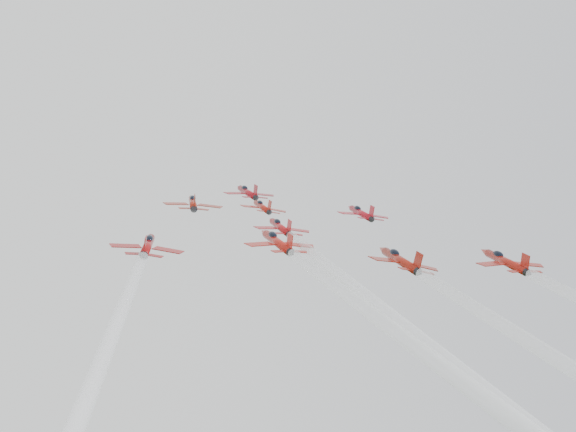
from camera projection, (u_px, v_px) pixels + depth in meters
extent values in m
cylinder|color=maroon|center=(248.00, 193.00, 141.67)|extent=(1.19, 10.02, 6.20)
cone|color=maroon|center=(242.00, 188.00, 147.96)|extent=(1.19, 2.65, 2.18)
cone|color=black|center=(253.00, 198.00, 135.90)|extent=(1.19, 1.70, 1.66)
ellipsoid|color=black|center=(246.00, 188.00, 143.95)|extent=(1.08, 2.55, 1.99)
cube|color=maroon|center=(234.00, 193.00, 140.16)|extent=(4.44, 2.93, 1.02)
cube|color=maroon|center=(263.00, 195.00, 141.55)|extent=(4.44, 2.93, 1.02)
cube|color=maroon|center=(253.00, 190.00, 136.92)|extent=(0.13, 2.74, 2.82)
cube|color=maroon|center=(244.00, 196.00, 136.57)|extent=(2.13, 1.46, 0.59)
cube|color=maroon|center=(260.00, 198.00, 137.30)|extent=(2.13, 1.46, 0.59)
cylinder|color=maroon|center=(193.00, 204.00, 121.67)|extent=(1.16, 9.79, 6.06)
cone|color=maroon|center=(189.00, 197.00, 127.80)|extent=(1.16, 2.59, 2.13)
cone|color=black|center=(196.00, 210.00, 116.03)|extent=(1.16, 1.66, 1.62)
ellipsoid|color=black|center=(192.00, 198.00, 123.89)|extent=(1.05, 2.49, 1.94)
cube|color=maroon|center=(176.00, 203.00, 120.19)|extent=(4.33, 2.86, 1.00)
cube|color=maroon|center=(210.00, 206.00, 121.55)|extent=(4.33, 2.86, 1.00)
cube|color=maroon|center=(196.00, 201.00, 117.02)|extent=(0.13, 2.67, 2.76)
cube|color=maroon|center=(187.00, 208.00, 116.69)|extent=(2.08, 1.42, 0.58)
cube|color=maroon|center=(205.00, 210.00, 117.39)|extent=(2.08, 1.42, 0.58)
cylinder|color=#A2190F|center=(263.00, 207.00, 126.66)|extent=(0.98, 8.26, 5.11)
cone|color=#A2190F|center=(257.00, 202.00, 131.83)|extent=(0.98, 2.18, 1.79)
cone|color=black|center=(268.00, 213.00, 121.91)|extent=(0.98, 1.40, 1.37)
ellipsoid|color=black|center=(261.00, 203.00, 128.53)|extent=(0.89, 2.10, 1.64)
cube|color=#A2190F|center=(250.00, 207.00, 125.41)|extent=(3.65, 2.42, 0.84)
cube|color=#A2190F|center=(277.00, 209.00, 126.56)|extent=(3.65, 2.42, 0.84)
cube|color=#A2190F|center=(268.00, 205.00, 122.74)|extent=(0.11, 2.25, 2.32)
cube|color=#A2190F|center=(260.00, 211.00, 122.46)|extent=(1.75, 1.20, 0.49)
cube|color=#A2190F|center=(274.00, 212.00, 123.05)|extent=(1.75, 1.20, 0.49)
cylinder|color=#A8101C|center=(362.00, 214.00, 133.31)|extent=(1.16, 9.79, 6.06)
cone|color=#A8101C|center=(351.00, 207.00, 139.44)|extent=(1.16, 2.59, 2.13)
cone|color=black|center=(372.00, 220.00, 127.67)|extent=(1.16, 1.66, 1.62)
ellipsoid|color=black|center=(358.00, 208.00, 135.53)|extent=(1.05, 2.49, 1.94)
cube|color=#A8101C|center=(348.00, 213.00, 131.83)|extent=(4.33, 2.86, 1.00)
cube|color=#A8101C|center=(377.00, 216.00, 133.19)|extent=(4.33, 2.86, 1.00)
cube|color=#A8101C|center=(371.00, 212.00, 128.66)|extent=(0.13, 2.67, 2.75)
cube|color=#A8101C|center=(362.00, 218.00, 128.33)|extent=(2.08, 1.42, 0.58)
cube|color=#A8101C|center=(378.00, 219.00, 129.03)|extent=(2.08, 1.42, 0.58)
cylinder|color=#A91014|center=(281.00, 228.00, 110.06)|extent=(1.03, 8.67, 5.37)
cone|color=#A91014|center=(273.00, 220.00, 115.50)|extent=(1.03, 2.29, 1.88)
cone|color=black|center=(288.00, 235.00, 105.07)|extent=(1.03, 1.47, 1.44)
ellipsoid|color=black|center=(278.00, 222.00, 112.03)|extent=(0.93, 2.20, 1.72)
cube|color=#A91014|center=(265.00, 228.00, 108.75)|extent=(3.84, 2.54, 0.89)
cube|color=#A91014|center=(298.00, 230.00, 109.96)|extent=(3.84, 2.54, 0.89)
cube|color=#A91014|center=(287.00, 226.00, 105.95)|extent=(0.11, 2.37, 2.44)
cube|color=#A91014|center=(278.00, 233.00, 105.65)|extent=(1.84, 1.26, 0.51)
cube|color=#A91014|center=(295.00, 234.00, 106.27)|extent=(1.84, 1.26, 0.51)
cylinder|color=white|center=(392.00, 338.00, 64.62)|extent=(1.30, 74.25, 41.35)
cylinder|color=maroon|center=(147.00, 246.00, 87.77)|extent=(1.04, 8.79, 5.44)
cone|color=maroon|center=(146.00, 236.00, 93.28)|extent=(1.04, 2.32, 1.91)
cone|color=black|center=(149.00, 257.00, 82.71)|extent=(1.04, 1.49, 1.46)
ellipsoid|color=black|center=(147.00, 238.00, 89.77)|extent=(0.95, 2.23, 1.74)
cube|color=maroon|center=(126.00, 247.00, 86.44)|extent=(3.89, 2.57, 0.90)
cube|color=maroon|center=(169.00, 249.00, 87.67)|extent=(3.89, 2.57, 0.90)
cube|color=maroon|center=(149.00, 245.00, 83.60)|extent=(0.11, 2.40, 2.47)
cube|color=maroon|center=(137.00, 254.00, 83.30)|extent=(1.87, 1.28, 0.52)
cube|color=maroon|center=(160.00, 256.00, 83.93)|extent=(1.87, 1.28, 0.52)
cylinder|color=#AE1910|center=(278.00, 243.00, 98.94)|extent=(1.15, 9.75, 6.03)
cone|color=#AE1910|center=(269.00, 233.00, 105.05)|extent=(1.15, 2.58, 2.12)
cone|color=black|center=(287.00, 253.00, 93.33)|extent=(1.15, 1.66, 1.61)
ellipsoid|color=black|center=(275.00, 235.00, 101.16)|extent=(1.05, 2.48, 1.93)
cube|color=#AE1910|center=(259.00, 243.00, 97.47)|extent=(4.31, 2.85, 1.00)
cube|color=#AE1910|center=(299.00, 246.00, 98.83)|extent=(4.31, 2.85, 1.00)
cube|color=#AE1910|center=(286.00, 241.00, 94.32)|extent=(0.13, 2.66, 2.74)
cube|color=#AE1910|center=(274.00, 250.00, 93.98)|extent=(2.07, 1.42, 0.58)
cube|color=#AE1910|center=(296.00, 252.00, 94.69)|extent=(2.07, 1.42, 0.58)
cylinder|color=white|center=(444.00, 427.00, 47.85)|extent=(1.47, 83.48, 46.49)
cylinder|color=maroon|center=(401.00, 261.00, 96.98)|extent=(1.17, 9.93, 6.14)
cone|color=maroon|center=(384.00, 249.00, 103.20)|extent=(1.17, 2.62, 2.16)
cone|color=black|center=(418.00, 273.00, 91.26)|extent=(1.17, 1.69, 1.64)
ellipsoid|color=black|center=(395.00, 253.00, 99.23)|extent=(1.07, 2.52, 1.97)
cube|color=maroon|center=(383.00, 262.00, 95.48)|extent=(4.39, 2.90, 1.01)
cube|color=maroon|center=(423.00, 264.00, 96.86)|extent=(4.39, 2.90, 1.01)
cube|color=maroon|center=(416.00, 261.00, 92.27)|extent=(0.13, 2.71, 2.79)
cube|color=maroon|center=(404.00, 270.00, 91.93)|extent=(2.11, 1.44, 0.59)
cube|color=maroon|center=(426.00, 271.00, 92.64)|extent=(2.11, 1.44, 0.59)
cylinder|color=#9D180E|center=(506.00, 262.00, 104.93)|extent=(1.20, 10.13, 6.27)
cone|color=#9D180E|center=(484.00, 251.00, 111.28)|extent=(1.20, 2.68, 2.20)
cone|color=black|center=(529.00, 273.00, 99.10)|extent=(1.20, 1.72, 1.68)
ellipsoid|color=black|center=(498.00, 254.00, 107.23)|extent=(1.09, 2.57, 2.01)
cube|color=#9D180E|center=(491.00, 263.00, 103.40)|extent=(4.48, 2.96, 1.03)
cube|color=#9D180E|center=(527.00, 265.00, 104.81)|extent=(4.48, 2.96, 1.03)
cube|color=#9D180E|center=(526.00, 262.00, 100.13)|extent=(0.13, 2.76, 2.85)
cube|color=#9D180E|center=(515.00, 271.00, 99.78)|extent=(2.15, 1.47, 0.60)
cube|color=#9D180E|center=(534.00, 272.00, 100.51)|extent=(2.15, 1.47, 0.60)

